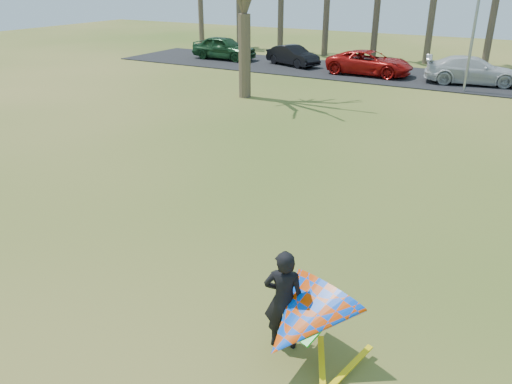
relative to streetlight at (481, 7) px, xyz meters
The scene contains 8 objects.
ground 22.55m from the streetlight, 95.61° to the right, with size 100.00×100.00×0.00m, color #2A5512.
parking_strip 5.77m from the streetlight, 125.75° to the left, with size 46.00×7.00×0.06m, color black.
streetlight is the anchor object (origin of this frame).
car_0 18.58m from the streetlight, behind, with size 2.01×4.99×1.70m, color #183E1F.
car_1 13.09m from the streetlight, 165.80° to the left, with size 1.45×4.17×1.37m, color black.
car_2 7.63m from the streetlight, 160.43° to the left, with size 2.50×5.43×1.51m, color #AB100D.
car_3 4.32m from the streetlight, 93.36° to the left, with size 2.19×5.38×1.56m, color silver.
kite_flyer 23.92m from the streetlight, 88.31° to the right, with size 2.13×2.39×2.04m.
Camera 1 is at (5.50, -7.76, 5.98)m, focal length 35.00 mm.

